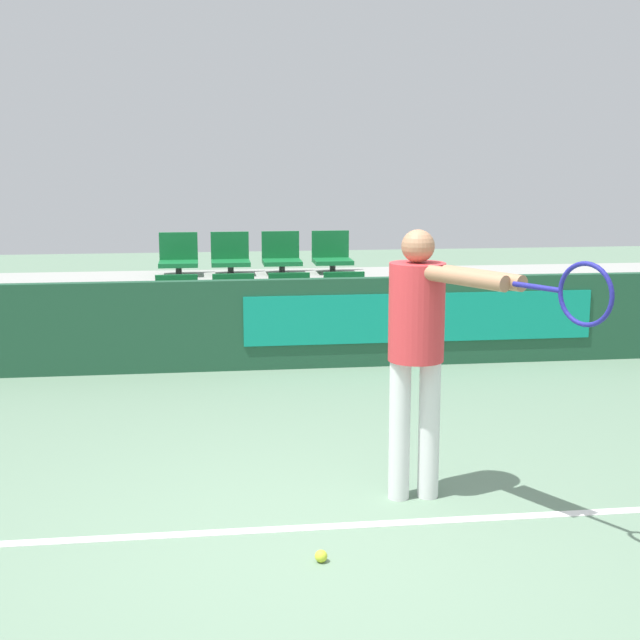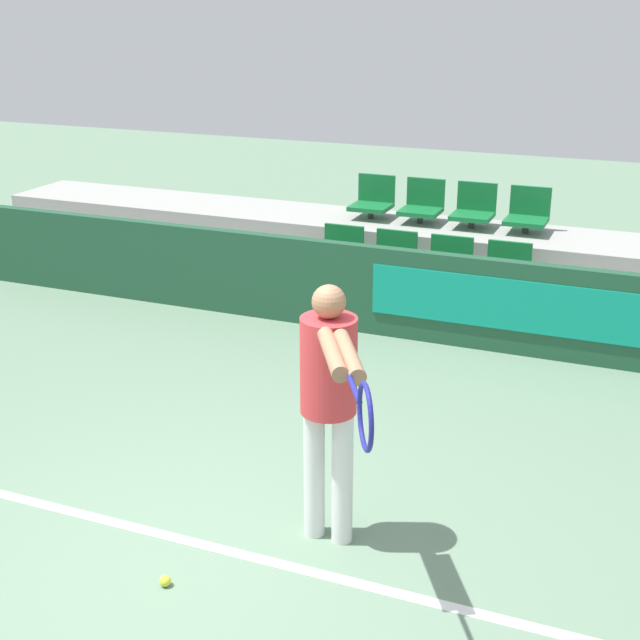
{
  "view_description": "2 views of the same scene",
  "coord_description": "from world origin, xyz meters",
  "px_view_note": "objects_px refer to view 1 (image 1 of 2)",
  "views": [
    {
      "loc": [
        -0.6,
        -4.48,
        2.09
      ],
      "look_at": [
        0.25,
        2.03,
        0.86
      ],
      "focal_mm": 50.0,
      "sensor_mm": 36.0,
      "label": 1
    },
    {
      "loc": [
        2.4,
        -3.81,
        3.21
      ],
      "look_at": [
        -0.09,
        2.29,
        0.77
      ],
      "focal_mm": 50.0,
      "sensor_mm": 36.0,
      "label": 2
    }
  ],
  "objects_px": {
    "stadium_chair_2": "(290,301)",
    "stadium_chair_0": "(177,303)",
    "stadium_chair_4": "(178,258)",
    "stadium_chair_3": "(346,299)",
    "tennis_player": "(424,336)",
    "stadium_chair_1": "(234,302)",
    "tennis_ball": "(321,556)",
    "stadium_chair_7": "(332,255)",
    "stadium_chair_6": "(281,256)",
    "stadium_chair_5": "(230,257)"
  },
  "relations": [
    {
      "from": "stadium_chair_5",
      "to": "stadium_chair_6",
      "type": "distance_m",
      "value": 0.6
    },
    {
      "from": "stadium_chair_7",
      "to": "tennis_player",
      "type": "distance_m",
      "value": 5.35
    },
    {
      "from": "stadium_chair_1",
      "to": "tennis_ball",
      "type": "height_order",
      "value": "stadium_chair_1"
    },
    {
      "from": "stadium_chair_7",
      "to": "stadium_chair_5",
      "type": "bearing_deg",
      "value": 180.0
    },
    {
      "from": "stadium_chair_2",
      "to": "stadium_chair_4",
      "type": "relative_size",
      "value": 1.0
    },
    {
      "from": "stadium_chair_2",
      "to": "tennis_ball",
      "type": "relative_size",
      "value": 7.29
    },
    {
      "from": "stadium_chair_4",
      "to": "stadium_chair_5",
      "type": "relative_size",
      "value": 1.0
    },
    {
      "from": "stadium_chair_1",
      "to": "stadium_chair_7",
      "type": "height_order",
      "value": "stadium_chair_7"
    },
    {
      "from": "tennis_player",
      "to": "stadium_chair_3",
      "type": "bearing_deg",
      "value": 57.46
    },
    {
      "from": "stadium_chair_0",
      "to": "stadium_chair_3",
      "type": "distance_m",
      "value": 1.79
    },
    {
      "from": "stadium_chair_2",
      "to": "stadium_chair_0",
      "type": "bearing_deg",
      "value": 180.0
    },
    {
      "from": "stadium_chair_1",
      "to": "stadium_chair_2",
      "type": "distance_m",
      "value": 0.6
    },
    {
      "from": "stadium_chair_0",
      "to": "stadium_chair_6",
      "type": "distance_m",
      "value": 1.65
    },
    {
      "from": "stadium_chair_0",
      "to": "stadium_chair_5",
      "type": "xyz_separation_m",
      "value": [
        0.6,
        1.07,
        0.36
      ]
    },
    {
      "from": "stadium_chair_1",
      "to": "stadium_chair_4",
      "type": "height_order",
      "value": "stadium_chair_4"
    },
    {
      "from": "tennis_player",
      "to": "stadium_chair_0",
      "type": "bearing_deg",
      "value": 80.62
    },
    {
      "from": "stadium_chair_0",
      "to": "stadium_chair_4",
      "type": "distance_m",
      "value": 1.13
    },
    {
      "from": "stadium_chair_4",
      "to": "stadium_chair_6",
      "type": "height_order",
      "value": "same"
    },
    {
      "from": "stadium_chair_2",
      "to": "stadium_chair_5",
      "type": "height_order",
      "value": "stadium_chair_5"
    },
    {
      "from": "stadium_chair_4",
      "to": "stadium_chair_1",
      "type": "bearing_deg",
      "value": -60.81
    },
    {
      "from": "stadium_chair_3",
      "to": "stadium_chair_7",
      "type": "height_order",
      "value": "stadium_chair_7"
    },
    {
      "from": "stadium_chair_2",
      "to": "stadium_chair_6",
      "type": "distance_m",
      "value": 1.13
    },
    {
      "from": "stadium_chair_1",
      "to": "stadium_chair_6",
      "type": "height_order",
      "value": "stadium_chair_6"
    },
    {
      "from": "stadium_chair_1",
      "to": "stadium_chair_7",
      "type": "xyz_separation_m",
      "value": [
        1.2,
        1.07,
        0.36
      ]
    },
    {
      "from": "stadium_chair_3",
      "to": "stadium_chair_4",
      "type": "height_order",
      "value": "stadium_chair_4"
    },
    {
      "from": "stadium_chair_2",
      "to": "stadium_chair_6",
      "type": "relative_size",
      "value": 1.0
    },
    {
      "from": "stadium_chair_2",
      "to": "stadium_chair_7",
      "type": "relative_size",
      "value": 1.0
    },
    {
      "from": "stadium_chair_1",
      "to": "tennis_player",
      "type": "bearing_deg",
      "value": -77.09
    },
    {
      "from": "stadium_chair_0",
      "to": "stadium_chair_5",
      "type": "bearing_deg",
      "value": 60.81
    },
    {
      "from": "stadium_chair_1",
      "to": "stadium_chair_2",
      "type": "relative_size",
      "value": 1.0
    },
    {
      "from": "stadium_chair_6",
      "to": "stadium_chair_4",
      "type": "bearing_deg",
      "value": 180.0
    },
    {
      "from": "stadium_chair_0",
      "to": "stadium_chair_3",
      "type": "height_order",
      "value": "same"
    },
    {
      "from": "stadium_chair_3",
      "to": "tennis_player",
      "type": "distance_m",
      "value": 4.31
    },
    {
      "from": "stadium_chair_4",
      "to": "tennis_ball",
      "type": "xyz_separation_m",
      "value": [
        0.86,
        -6.1,
        -0.88
      ]
    },
    {
      "from": "stadium_chair_0",
      "to": "stadium_chair_7",
      "type": "distance_m",
      "value": 2.12
    },
    {
      "from": "stadium_chair_1",
      "to": "stadium_chair_7",
      "type": "relative_size",
      "value": 1.0
    },
    {
      "from": "stadium_chair_0",
      "to": "stadium_chair_4",
      "type": "xyz_separation_m",
      "value": [
        0.0,
        1.07,
        0.36
      ]
    },
    {
      "from": "stadium_chair_4",
      "to": "stadium_chair_6",
      "type": "xyz_separation_m",
      "value": [
        1.2,
        0.0,
        0.0
      ]
    },
    {
      "from": "stadium_chair_3",
      "to": "tennis_ball",
      "type": "distance_m",
      "value": 5.14
    },
    {
      "from": "stadium_chair_0",
      "to": "stadium_chair_6",
      "type": "relative_size",
      "value": 1.0
    },
    {
      "from": "stadium_chair_4",
      "to": "stadium_chair_5",
      "type": "bearing_deg",
      "value": 0.0
    },
    {
      "from": "stadium_chair_4",
      "to": "tennis_ball",
      "type": "height_order",
      "value": "stadium_chair_4"
    },
    {
      "from": "stadium_chair_3",
      "to": "tennis_player",
      "type": "relative_size",
      "value": 0.29
    },
    {
      "from": "tennis_player",
      "to": "stadium_chair_1",
      "type": "bearing_deg",
      "value": 73.27
    },
    {
      "from": "stadium_chair_0",
      "to": "stadium_chair_1",
      "type": "xyz_separation_m",
      "value": [
        0.6,
        0.0,
        0.0
      ]
    },
    {
      "from": "stadium_chair_0",
      "to": "stadium_chair_2",
      "type": "relative_size",
      "value": 1.0
    },
    {
      "from": "stadium_chair_2",
      "to": "stadium_chair_4",
      "type": "height_order",
      "value": "stadium_chair_4"
    },
    {
      "from": "stadium_chair_3",
      "to": "stadium_chair_5",
      "type": "xyz_separation_m",
      "value": [
        -1.2,
        1.07,
        0.36
      ]
    },
    {
      "from": "tennis_ball",
      "to": "stadium_chair_0",
      "type": "bearing_deg",
      "value": 99.75
    },
    {
      "from": "stadium_chair_0",
      "to": "tennis_player",
      "type": "distance_m",
      "value": 4.58
    }
  ]
}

